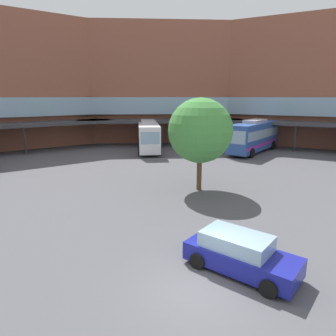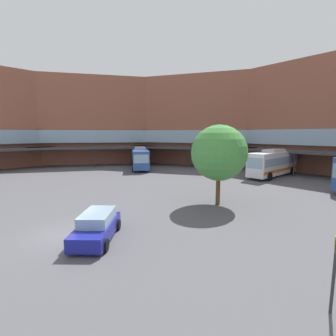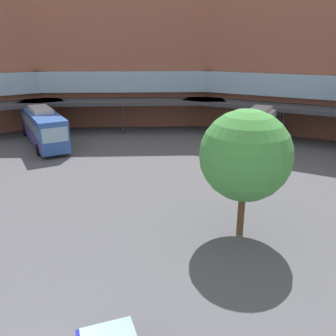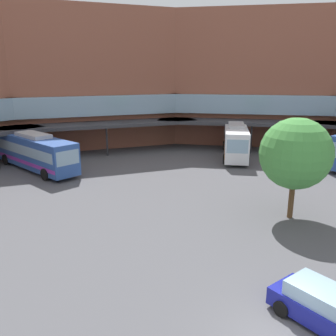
# 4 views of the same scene
# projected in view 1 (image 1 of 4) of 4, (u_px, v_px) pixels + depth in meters

# --- Properties ---
(ground_plane) EXTENTS (126.28, 126.28, 0.00)m
(ground_plane) POSITION_uv_depth(u_px,v_px,m) (200.00, 289.00, 11.00)
(ground_plane) COLOR #515156
(station_building) EXTENTS (85.23, 47.47, 16.99)m
(station_building) POSITION_uv_depth(u_px,v_px,m) (103.00, 83.00, 30.71)
(station_building) COLOR #93543F
(station_building) RESTS_ON ground
(bus_0) EXTENTS (4.83, 10.90, 3.81)m
(bus_0) POSITION_uv_depth(u_px,v_px,m) (148.00, 135.00, 38.67)
(bus_0) COLOR white
(bus_0) RESTS_ON ground
(bus_2) EXTENTS (10.11, 7.90, 4.00)m
(bus_2) POSITION_uv_depth(u_px,v_px,m) (254.00, 136.00, 37.34)
(bus_2) COLOR #2D519E
(bus_2) RESTS_ON ground
(parked_car) EXTENTS (3.87, 4.68, 1.53)m
(parked_car) POSITION_uv_depth(u_px,v_px,m) (240.00, 254.00, 11.97)
(parked_car) COLOR navy
(parked_car) RESTS_ON ground
(plaza_tree) EXTENTS (4.63, 4.63, 6.70)m
(plaza_tree) POSITION_uv_depth(u_px,v_px,m) (200.00, 131.00, 21.65)
(plaza_tree) COLOR brown
(plaza_tree) RESTS_ON ground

